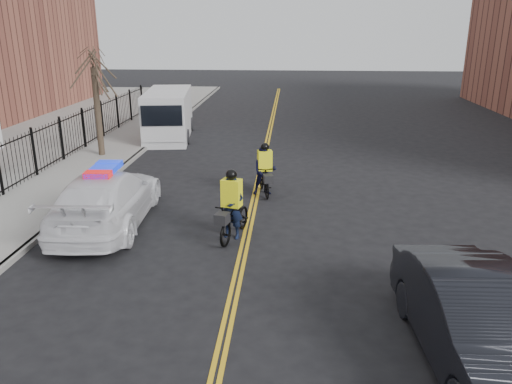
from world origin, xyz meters
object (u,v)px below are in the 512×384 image
Objects in this scene: dark_sedan at (478,323)px; cyclist_near at (232,214)px; cargo_van at (168,115)px; cyclist_far at (265,174)px; police_cruiser at (107,198)px.

cyclist_near reaches higher than dark_sedan.
cargo_van reaches higher than cyclist_far.
cargo_van is 2.85× the size of cyclist_near.
cargo_van is at bearing -88.27° from police_cruiser.
cargo_van is 3.20× the size of cyclist_far.
cyclist_near is (3.94, -0.70, -0.15)m from police_cruiser.
cyclist_near is (-5.04, 5.46, -0.14)m from dark_sedan.
cyclist_near is (5.06, -13.41, -0.53)m from cargo_van.
cyclist_near reaches higher than police_cruiser.
police_cruiser is 12.77m from cargo_van.
police_cruiser is 3.05× the size of cyclist_far.
police_cruiser is 4.00m from cyclist_near.
police_cruiser is at bearing 141.98° from dark_sedan.
cargo_van is 14.34m from cyclist_near.
cyclist_far is at bearing 94.40° from cyclist_near.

